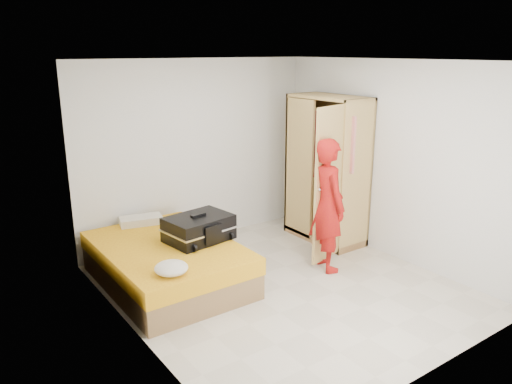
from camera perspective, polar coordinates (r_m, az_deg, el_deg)
room at (r=5.55m, az=3.32°, el=1.23°), size 4.00×4.02×2.60m
bed at (r=6.10m, az=-10.07°, el=-8.06°), size 1.42×2.02×0.50m
wardrobe at (r=7.18m, az=8.08°, el=2.02°), size 1.16×1.33×2.10m
person at (r=6.28m, az=8.17°, el=-1.49°), size 0.53×0.69×1.69m
suitcase at (r=6.02m, az=-6.54°, el=-4.15°), size 0.83×0.66×0.33m
round_cushion at (r=5.21m, az=-9.66°, el=-8.56°), size 0.35×0.35×0.13m
pillow at (r=6.74m, az=-13.01°, el=-3.16°), size 0.59×0.39×0.10m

